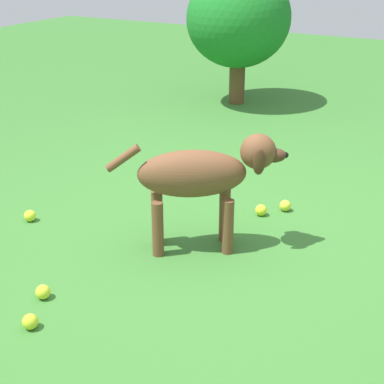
% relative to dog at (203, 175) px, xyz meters
% --- Properties ---
extents(ground, '(14.00, 14.00, 0.00)m').
position_rel_dog_xyz_m(ground, '(0.15, -0.16, -0.40)').
color(ground, '#38722D').
extents(dog, '(0.53, 0.77, 0.60)m').
position_rel_dog_xyz_m(dog, '(0.00, 0.00, 0.00)').
color(dog, brown).
rests_on(dog, ground).
extents(tennis_ball_0, '(0.07, 0.07, 0.07)m').
position_rel_dog_xyz_m(tennis_ball_0, '(0.62, -0.22, -0.36)').
color(tennis_ball_0, '#CCD734').
rests_on(tennis_ball_0, ground).
extents(tennis_ball_1, '(0.07, 0.07, 0.07)m').
position_rel_dog_xyz_m(tennis_ball_1, '(0.49, -0.12, -0.36)').
color(tennis_ball_1, yellow).
rests_on(tennis_ball_1, ground).
extents(tennis_ball_2, '(0.07, 0.07, 0.07)m').
position_rel_dog_xyz_m(tennis_ball_2, '(-0.20, 0.99, -0.36)').
color(tennis_ball_2, yellow).
rests_on(tennis_ball_2, ground).
extents(tennis_ball_3, '(0.07, 0.07, 0.07)m').
position_rel_dog_xyz_m(tennis_ball_3, '(-0.76, 0.39, -0.36)').
color(tennis_ball_3, '#CBD72F').
rests_on(tennis_ball_3, ground).
extents(tennis_ball_4, '(0.07, 0.07, 0.07)m').
position_rel_dog_xyz_m(tennis_ball_4, '(-0.95, 0.29, -0.36)').
color(tennis_ball_4, '#BFD22A').
rests_on(tennis_ball_4, ground).
extents(shrub_far, '(1.04, 0.93, 1.23)m').
position_rel_dog_xyz_m(shrub_far, '(2.68, 1.05, 0.38)').
color(shrub_far, brown).
rests_on(shrub_far, ground).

